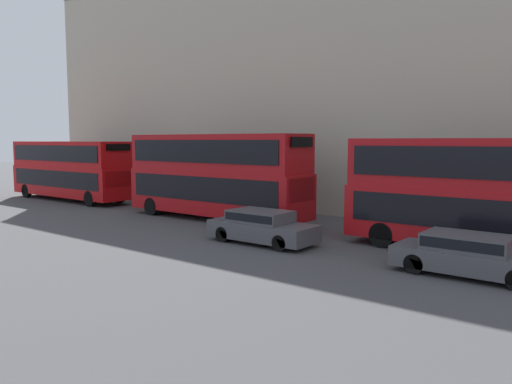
% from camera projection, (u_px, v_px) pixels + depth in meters
% --- Properties ---
extents(bus_leading, '(2.59, 10.38, 4.28)m').
position_uv_depth(bus_leading, '(489.00, 191.00, 18.07)').
color(bus_leading, '#A80F14').
rests_on(bus_leading, ground).
extents(bus_second_in_queue, '(2.59, 10.91, 4.51)m').
position_uv_depth(bus_second_in_queue, '(216.00, 173.00, 26.38)').
color(bus_second_in_queue, '#A80F14').
rests_on(bus_second_in_queue, ground).
extents(bus_third_in_queue, '(2.59, 11.27, 4.13)m').
position_uv_depth(bus_third_in_queue, '(70.00, 168.00, 34.95)').
color(bus_third_in_queue, '#B20C0F').
rests_on(bus_third_in_queue, ground).
extents(car_dark_sedan, '(1.78, 4.62, 1.32)m').
position_uv_depth(car_dark_sedan, '(469.00, 254.00, 15.40)').
color(car_dark_sedan, '#47474C').
rests_on(car_dark_sedan, ground).
extents(car_hatchback, '(1.83, 4.55, 1.35)m').
position_uv_depth(car_hatchback, '(262.00, 226.00, 20.39)').
color(car_hatchback, '#47474C').
rests_on(car_hatchback, ground).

